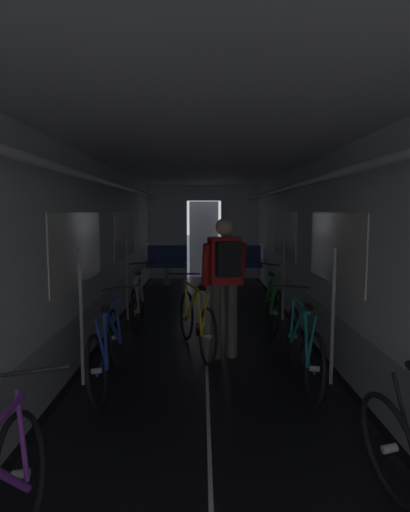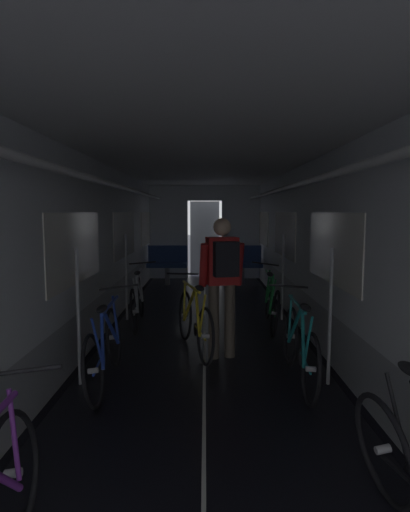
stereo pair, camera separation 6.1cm
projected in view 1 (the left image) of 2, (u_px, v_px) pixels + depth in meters
The scene contains 9 objects.
train_car_shell at pixel (206, 216), 5.63m from camera, with size 3.14×12.34×2.57m.
bench_seat_far_left at pixel (167, 261), 10.19m from camera, with size 0.98×0.51×0.95m.
bench_seat_far_right at pixel (241, 261), 10.20m from camera, with size 0.98×0.51×0.95m.
bicycle_silver at pixel (138, 301), 6.51m from camera, with size 0.44×1.69×0.95m.
bicycle_blue at pixel (108, 348), 4.28m from camera, with size 0.44×1.69×0.95m.
bicycle_green at pixel (273, 302), 6.43m from camera, with size 0.44×1.69×0.95m.
bicycle_teal at pixel (302, 346), 4.33m from camera, with size 0.44×1.69×0.95m.
person_cyclist_aisle at pixel (225, 275), 4.98m from camera, with size 0.56×0.45×1.69m.
bicycle_yellow_in_aisle at pixel (196, 321), 5.31m from camera, with size 0.65×1.65×0.94m.
Camera 1 is at (-0.05, -2.05, 1.76)m, focal length 29.54 mm.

